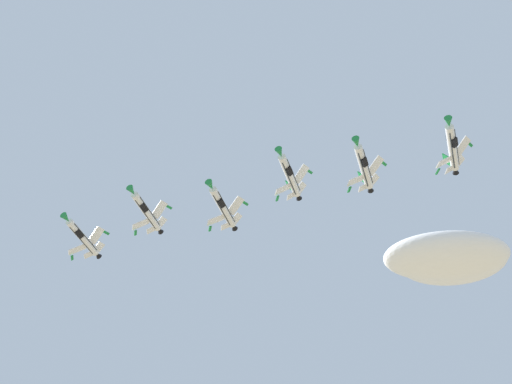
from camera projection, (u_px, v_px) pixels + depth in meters
The scene contains 8 objects.
cloud_near_formation at pixel (446, 256), 248.36m from camera, with size 50.25×26.49×15.55m, color white.
cloud_high_distant at pixel (453, 261), 318.08m from camera, with size 55.31×38.35×15.55m, color white.
fighter_jet_lead at pixel (452, 147), 124.63m from camera, with size 8.70×15.76×6.06m.
fighter_jet_left_wing at pixel (363, 166), 126.75m from camera, with size 8.94×15.76×5.68m.
fighter_jet_right_wing at pixel (289, 175), 131.61m from camera, with size 8.52×15.76×6.32m.
fighter_jet_left_outer at pixel (222, 207), 131.88m from camera, with size 8.99×15.76×5.61m.
fighter_jet_right_outer at pixel (146, 211), 137.77m from camera, with size 8.65×15.76×6.14m.
fighter_jet_trail_slot at pixel (82, 237), 140.61m from camera, with size 8.80×15.76×5.92m.
Camera 1 is at (3.11, 1.92, 1.61)m, focal length 43.55 mm.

